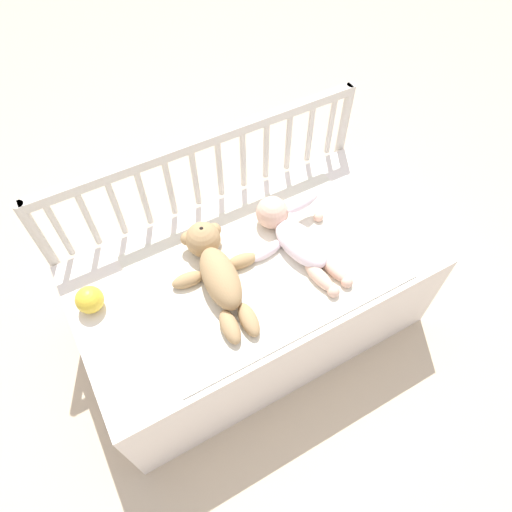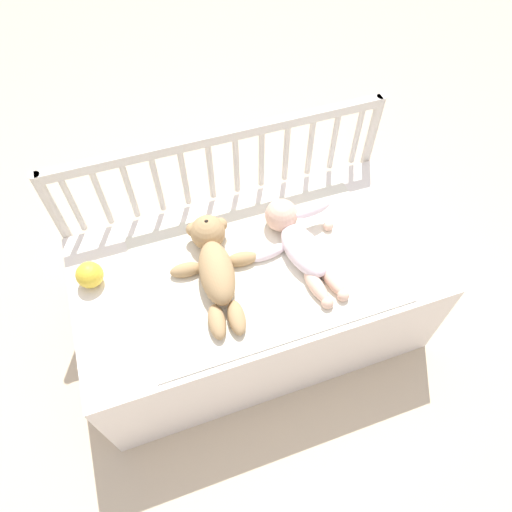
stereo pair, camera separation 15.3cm
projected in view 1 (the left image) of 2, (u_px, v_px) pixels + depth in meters
ground_plane at (255, 322)px, 1.94m from camera, size 12.00×12.00×0.00m
crib_mattress at (255, 296)px, 1.76m from camera, size 1.25×0.67×0.44m
crib_rail at (208, 181)px, 1.69m from camera, size 1.25×0.04×0.74m
blanket at (264, 267)px, 1.57m from camera, size 0.86×0.57×0.01m
teddy_bear at (216, 269)px, 1.51m from camera, size 0.31×0.46×0.12m
baby at (294, 236)px, 1.59m from camera, size 0.34×0.44×0.12m
toy_ball at (90, 300)px, 1.45m from camera, size 0.09×0.09×0.09m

